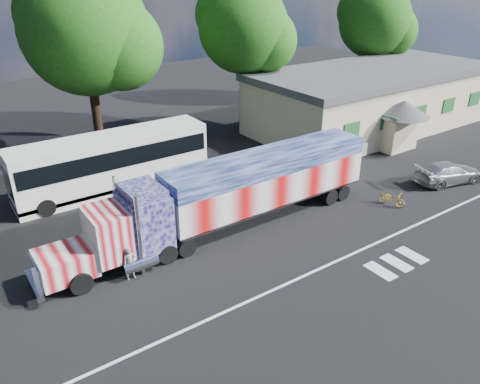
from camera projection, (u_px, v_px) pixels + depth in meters
ground at (273, 245)px, 24.55m from camera, size 100.00×100.00×0.00m
lane_markings at (349, 268)px, 22.65m from camera, size 30.00×2.67×0.01m
semi_truck at (233, 193)px, 25.33m from camera, size 19.50×3.08×4.16m
coach_bus at (113, 162)px, 30.01m from camera, size 12.51×2.91×3.64m
hall_building at (373, 98)px, 41.69m from camera, size 22.40×12.80×5.20m
parked_car at (449, 173)px, 31.38m from camera, size 5.15×3.12×1.40m
woman at (130, 263)px, 21.56m from camera, size 0.64×0.44×1.67m
bicycle at (392, 199)px, 28.47m from camera, size 1.03×1.76×0.87m
tree_far_ne at (376, 22)px, 47.56m from camera, size 7.67×7.31×11.83m
tree_n_mid at (88, 31)px, 33.37m from camera, size 9.66×9.20×13.66m
tree_ne_a at (245, 29)px, 38.66m from camera, size 7.86×7.48×12.37m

